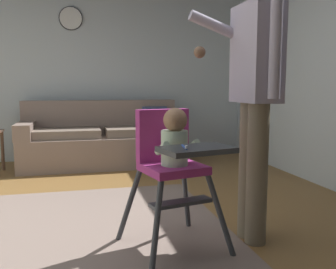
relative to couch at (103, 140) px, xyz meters
The scene contains 7 objects.
ground 2.49m from the couch, 94.31° to the right, with size 6.31×7.48×0.10m, color olive.
wall_far 1.09m from the couch, 109.57° to the left, with size 5.51×0.06×2.55m, color silver.
area_rug 2.56m from the couch, 96.40° to the right, with size 2.04×2.51×0.01m, color gray.
couch is the anchor object (origin of this frame).
high_chair 2.83m from the couch, 84.88° to the right, with size 0.72×0.81×0.92m.
adult_standing 2.99m from the couch, 74.02° to the right, with size 0.51×0.50×1.76m.
wall_clock 1.77m from the couch, 128.18° to the left, with size 0.33×0.04×0.33m.
Camera 1 is at (-0.15, -2.62, 1.04)m, focal length 40.00 mm.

